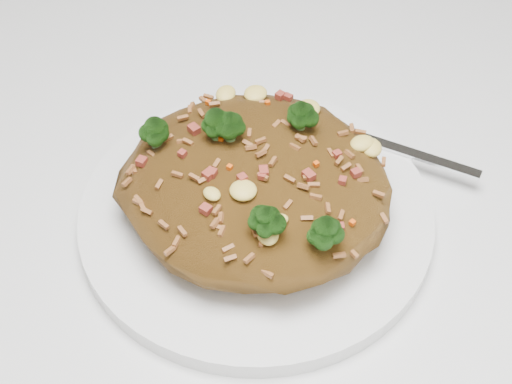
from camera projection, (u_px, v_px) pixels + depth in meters
The scene contains 4 objects.
dining_table at pixel (332, 331), 0.54m from camera, with size 1.20×0.80×0.75m.
plate at pixel (256, 213), 0.49m from camera, with size 0.24×0.24×0.01m, color white.
fried_rice at pixel (256, 175), 0.47m from camera, with size 0.18×0.17×0.07m.
fork at pixel (383, 144), 0.53m from camera, with size 0.16×0.03×0.00m.
Camera 1 is at (0.05, -0.29, 1.13)m, focal length 50.00 mm.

